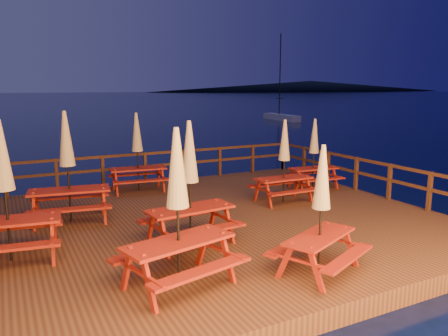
# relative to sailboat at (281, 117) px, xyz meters

# --- Properties ---
(ground) EXTENTS (500.00, 500.00, 0.00)m
(ground) POSITION_rel_sailboat_xyz_m (-23.59, -30.75, -0.32)
(ground) COLOR #050E32
(ground) RESTS_ON ground
(deck) EXTENTS (12.00, 10.00, 0.40)m
(deck) POSITION_rel_sailboat_xyz_m (-23.59, -30.75, -0.12)
(deck) COLOR #4A2617
(deck) RESTS_ON ground
(deck_piles) EXTENTS (11.44, 9.44, 1.40)m
(deck_piles) POSITION_rel_sailboat_xyz_m (-23.59, -30.75, -0.62)
(deck_piles) COLOR #321B10
(deck_piles) RESTS_ON ground
(railing) EXTENTS (11.80, 9.75, 1.10)m
(railing) POSITION_rel_sailboat_xyz_m (-23.59, -28.97, 0.85)
(railing) COLOR #321B10
(railing) RESTS_ON deck
(headland_right) EXTENTS (230.40, 86.40, 7.00)m
(headland_right) POSITION_rel_sailboat_xyz_m (161.41, 199.25, 3.18)
(headland_right) COLOR black
(headland_right) RESTS_ON ground
(sailboat) EXTENTS (1.59, 6.49, 9.54)m
(sailboat) POSITION_rel_sailboat_xyz_m (0.00, 0.00, 0.00)
(sailboat) COLOR silver
(sailboat) RESTS_ON ground
(picnic_table_0) EXTENTS (2.22, 1.97, 2.73)m
(picnic_table_0) POSITION_rel_sailboat_xyz_m (-25.48, -33.96, 1.50)
(picnic_table_0) COLOR maroon
(picnic_table_0) RESTS_ON deck
(picnic_table_1) EXTENTS (1.74, 1.48, 2.33)m
(picnic_table_1) POSITION_rel_sailboat_xyz_m (-18.82, -29.20, 1.29)
(picnic_table_1) COLOR maroon
(picnic_table_1) RESTS_ON deck
(picnic_table_2) EXTENTS (2.06, 1.91, 2.37)m
(picnic_table_2) POSITION_rel_sailboat_xyz_m (-22.98, -34.60, 1.31)
(picnic_table_2) COLOR maroon
(picnic_table_2) RESTS_ON deck
(picnic_table_3) EXTENTS (1.72, 1.42, 2.43)m
(picnic_table_3) POSITION_rel_sailboat_xyz_m (-20.71, -30.19, 1.35)
(picnic_table_3) COLOR maroon
(picnic_table_3) RESTS_ON deck
(picnic_table_4) EXTENTS (2.17, 1.88, 2.79)m
(picnic_table_4) POSITION_rel_sailboat_xyz_m (-26.59, -29.32, 1.53)
(picnic_table_4) COLOR maroon
(picnic_table_4) RESTS_ON deck
(picnic_table_5) EXTENTS (2.15, 1.86, 2.77)m
(picnic_table_5) POSITION_rel_sailboat_xyz_m (-28.02, -31.42, 1.52)
(picnic_table_5) COLOR maroon
(picnic_table_5) RESTS_ON deck
(picnic_table_6) EXTENTS (1.94, 1.66, 2.55)m
(picnic_table_6) POSITION_rel_sailboat_xyz_m (-24.13, -26.90, 1.41)
(picnic_table_6) COLOR maroon
(picnic_table_6) RESTS_ON deck
(picnic_table_7) EXTENTS (2.01, 1.71, 2.68)m
(picnic_table_7) POSITION_rel_sailboat_xyz_m (-24.50, -32.15, 1.47)
(picnic_table_7) COLOR maroon
(picnic_table_7) RESTS_ON deck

